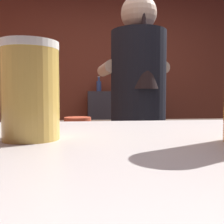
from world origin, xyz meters
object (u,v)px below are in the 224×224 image
bartender (138,115)px  chefs_knife (162,123)px  mixing_bowl (78,121)px  bottle_hot_sauce (99,86)px  bottle_olive_oil (142,85)px  pint_glass_far (31,91)px

bartender → chefs_knife: 0.50m
bartender → chefs_knife: size_ratio=7.28×
mixing_bowl → bottle_hot_sauce: 1.50m
bottle_olive_oil → chefs_knife: bearing=-96.9°
bartender → bottle_hot_sauce: bearing=-1.0°
bartender → bottle_hot_sauce: (-0.13, 1.83, 0.25)m
pint_glass_far → bottle_hot_sauce: bottle_hot_sauce is taller
pint_glass_far → bottle_hot_sauce: 3.05m
chefs_knife → mixing_bowl: bearing=-165.3°
chefs_knife → bottle_hot_sauce: (-0.41, 1.42, 0.35)m
bottle_olive_oil → bottle_hot_sauce: bearing=-179.8°
pint_glass_far → bottle_hot_sauce: (0.29, 3.04, 0.13)m
mixing_bowl → bottle_hot_sauce: bearing=80.1°
pint_glass_far → bottle_olive_oil: bottle_olive_oil is taller
bartender → chefs_knife: bartender is taller
bartender → chefs_knife: (0.28, 0.41, -0.09)m
mixing_bowl → pint_glass_far: 1.60m
mixing_bowl → pint_glass_far: size_ratio=1.50×
mixing_bowl → chefs_knife: 0.66m
mixing_bowl → pint_glass_far: (-0.03, -1.59, 0.20)m
pint_glass_far → chefs_knife: bearing=66.6°
mixing_bowl → chefs_knife: size_ratio=0.84×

